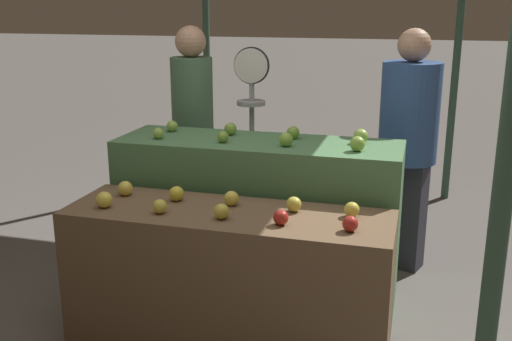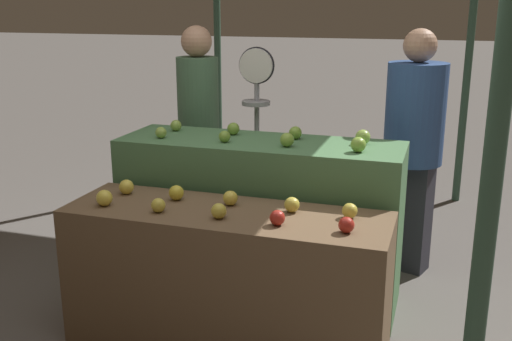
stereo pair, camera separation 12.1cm
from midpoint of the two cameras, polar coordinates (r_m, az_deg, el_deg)
The scene contains 23 objects.
display_counter_front at distance 3.30m, azimuth -3.73°, elevation -10.29°, with size 1.73×0.55×0.77m, color brown.
display_counter_back at distance 3.78m, azimuth -0.75°, elevation -4.76°, with size 1.73×0.55×1.02m, color #4C7A4C.
apple_front_0 at distance 3.31m, azimuth -15.27°, elevation -2.71°, with size 0.09×0.09×0.09m, color yellow.
apple_front_1 at distance 3.16m, azimuth -10.24°, elevation -3.40°, with size 0.08×0.08×0.08m, color gold.
apple_front_2 at distance 3.04m, azimuth -4.45°, elevation -3.92°, with size 0.08×0.08×0.08m, color gold.
apple_front_3 at distance 2.95m, azimuth 1.20°, elevation -4.50°, with size 0.08×0.08×0.08m, color #AD281E.
apple_front_4 at distance 2.90m, azimuth 7.78°, elevation -5.05°, with size 0.08×0.08×0.08m, color #AD281E.
apple_front_5 at distance 3.49m, azimuth -13.32°, elevation -1.67°, with size 0.08×0.08×0.08m, color yellow.
apple_front_6 at distance 3.34m, azimuth -8.61°, elevation -2.20°, with size 0.08×0.08×0.08m, color gold.
apple_front_7 at distance 3.23m, azimuth -3.43°, elevation -2.67°, with size 0.08×0.08×0.08m, color yellow.
apple_front_8 at distance 3.14m, azimuth 2.51°, elevation -3.24°, with size 0.08×0.08×0.08m, color gold.
apple_front_9 at distance 3.09m, azimuth 8.01°, elevation -3.71°, with size 0.08×0.08×0.08m, color gold.
apple_back_0 at distance 3.74m, azimuth -10.23°, elevation 3.51°, with size 0.07×0.07×0.07m, color #8EB247.
apple_back_1 at distance 3.59m, azimuth -4.15°, elevation 3.22°, with size 0.07×0.07×0.07m, color #7AA338.
apple_back_2 at distance 3.48m, azimuth 1.88°, elevation 2.96°, with size 0.08×0.08×0.08m, color #84AD3D.
apple_back_3 at distance 3.40m, azimuth 8.63°, elevation 2.53°, with size 0.09×0.09×0.09m, color #84AD3D.
apple_back_4 at distance 3.94m, azimuth -8.87°, elevation 4.20°, with size 0.07×0.07×0.07m, color #8EB247.
apple_back_5 at distance 3.79m, azimuth -3.36°, elevation 3.97°, with size 0.08×0.08×0.08m, color #7AA338.
apple_back_6 at distance 3.68m, azimuth 2.61°, elevation 3.63°, with size 0.08×0.08×0.08m, color #7AA338.
apple_back_7 at distance 3.60m, azimuth 9.00°, elevation 3.24°, with size 0.09×0.09×0.09m, color #8EB247.
produce_scale at distance 4.23m, azimuth -1.26°, elevation 5.84°, with size 0.26×0.20×1.54m.
person_vendor_at_scale at distance 4.41m, azimuth -6.82°, elevation 4.56°, with size 0.39×0.39×1.68m.
person_customer_left at distance 4.20m, azimuth 13.48°, elevation 3.24°, with size 0.50×0.50×1.67m.
Camera 1 is at (0.95, -2.81, 1.83)m, focal length 42.00 mm.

